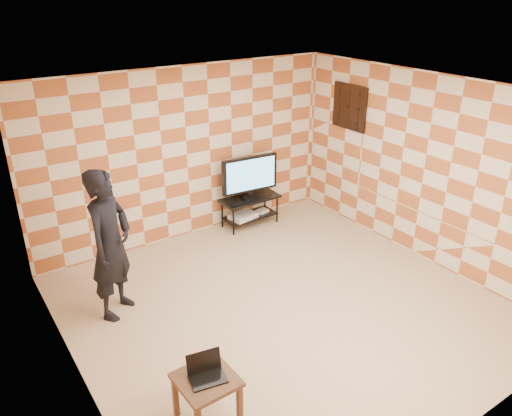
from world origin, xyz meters
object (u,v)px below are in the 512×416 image
at_px(tv_stand, 250,205).
at_px(side_table, 206,386).
at_px(tv, 250,175).
at_px(person, 110,244).

distance_m(tv_stand, side_table, 4.19).
relative_size(tv, person, 0.52).
bearing_deg(person, side_table, -127.73).
distance_m(tv, side_table, 4.22).
bearing_deg(side_table, tv_stand, 50.95).
height_order(side_table, person, person).
xyz_separation_m(tv, side_table, (-2.64, -3.25, -0.48)).
xyz_separation_m(side_table, person, (-0.09, 2.14, 0.54)).
relative_size(tv_stand, tv, 1.01).
bearing_deg(tv_stand, tv, -84.67).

